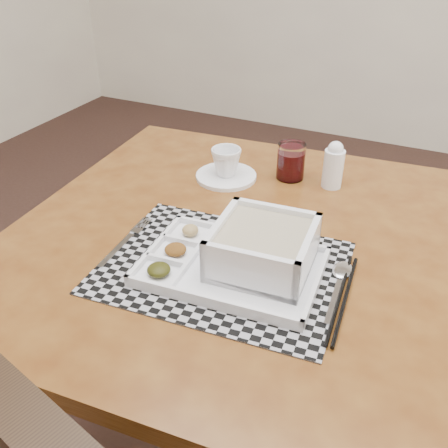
% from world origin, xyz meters
% --- Properties ---
extents(dining_table, '(1.01, 1.01, 0.71)m').
position_xyz_m(dining_table, '(-0.26, 0.15, 0.63)').
color(dining_table, '#55280F').
rests_on(dining_table, ground).
extents(placemat, '(0.46, 0.36, 0.00)m').
position_xyz_m(placemat, '(-0.25, 0.03, 0.71)').
color(placemat, '#98979E').
rests_on(placemat, dining_table).
extents(serving_tray, '(0.34, 0.24, 0.09)m').
position_xyz_m(serving_tray, '(-0.20, 0.05, 0.74)').
color(serving_tray, white).
rests_on(serving_tray, placemat).
extents(fork, '(0.03, 0.19, 0.00)m').
position_xyz_m(fork, '(-0.46, 0.03, 0.71)').
color(fork, silver).
rests_on(fork, placemat).
extents(spoon, '(0.04, 0.18, 0.01)m').
position_xyz_m(spoon, '(-0.04, 0.10, 0.71)').
color(spoon, silver).
rests_on(spoon, placemat).
extents(chopsticks, '(0.03, 0.24, 0.01)m').
position_xyz_m(chopsticks, '(-0.03, 0.03, 0.71)').
color(chopsticks, black).
rests_on(chopsticks, placemat).
extents(saucer, '(0.15, 0.15, 0.01)m').
position_xyz_m(saucer, '(-0.40, 0.37, 0.71)').
color(saucer, white).
rests_on(saucer, dining_table).
extents(cup, '(0.10, 0.10, 0.07)m').
position_xyz_m(cup, '(-0.40, 0.37, 0.75)').
color(cup, white).
rests_on(cup, saucer).
extents(juice_glass, '(0.07, 0.07, 0.09)m').
position_xyz_m(juice_glass, '(-0.26, 0.44, 0.75)').
color(juice_glass, white).
rests_on(juice_glass, dining_table).
extents(creamer_bottle, '(0.05, 0.05, 0.12)m').
position_xyz_m(creamer_bottle, '(-0.15, 0.44, 0.76)').
color(creamer_bottle, white).
rests_on(creamer_bottle, dining_table).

